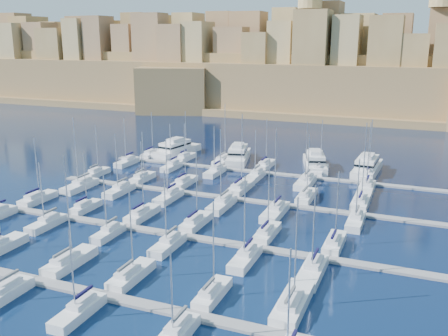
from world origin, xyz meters
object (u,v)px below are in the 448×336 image
at_px(motor_yacht_a, 176,149).
at_px(motor_yacht_d, 367,166).
at_px(motor_yacht_b, 238,155).
at_px(sailboat_4, 212,293).
at_px(sailboat_2, 70,261).
at_px(motor_yacht_c, 315,162).

xyz_separation_m(motor_yacht_a, motor_yacht_d, (53.11, 0.06, -0.00)).
xyz_separation_m(motor_yacht_b, motor_yacht_d, (34.03, 0.29, -0.00)).
bearing_deg(motor_yacht_a, motor_yacht_d, 0.07).
bearing_deg(motor_yacht_a, sailboat_4, -59.49).
distance_m(sailboat_4, motor_yacht_b, 74.16).
distance_m(motor_yacht_b, motor_yacht_d, 34.04).
bearing_deg(motor_yacht_d, motor_yacht_b, -179.51).
relative_size(sailboat_4, motor_yacht_a, 0.75).
bearing_deg(sailboat_4, sailboat_2, 177.93).
bearing_deg(motor_yacht_d, sailboat_2, -116.37).
xyz_separation_m(sailboat_4, motor_yacht_c, (-1.63, 70.52, 0.99)).
xyz_separation_m(sailboat_4, motor_yacht_a, (-41.74, 70.84, 0.99)).
distance_m(motor_yacht_a, motor_yacht_d, 53.11).
relative_size(sailboat_2, sailboat_4, 1.26).
relative_size(motor_yacht_b, motor_yacht_c, 1.01).
xyz_separation_m(sailboat_4, motor_yacht_d, (11.36, 70.90, 0.99)).
relative_size(motor_yacht_a, motor_yacht_d, 1.01).
height_order(motor_yacht_b, motor_yacht_c, same).
relative_size(motor_yacht_c, motor_yacht_d, 0.98).
height_order(sailboat_2, motor_yacht_d, sailboat_2).
height_order(sailboat_2, motor_yacht_c, sailboat_2).
distance_m(motor_yacht_a, motor_yacht_c, 40.12).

